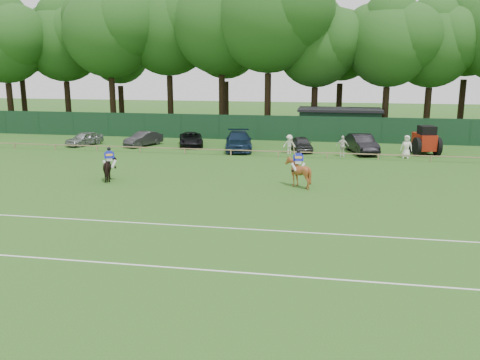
% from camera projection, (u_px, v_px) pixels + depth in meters
% --- Properties ---
extents(ground, '(160.00, 160.00, 0.00)m').
position_uv_depth(ground, '(219.00, 221.00, 24.78)').
color(ground, '#1E4C14').
rests_on(ground, ground).
extents(horse_dark, '(1.62, 2.16, 1.66)m').
position_uv_depth(horse_dark, '(110.00, 168.00, 33.24)').
color(horse_dark, black).
rests_on(horse_dark, ground).
extents(horse_chestnut, '(1.76, 1.91, 1.87)m').
position_uv_depth(horse_chestnut, '(298.00, 172.00, 31.45)').
color(horse_chestnut, brown).
rests_on(horse_chestnut, ground).
extents(sedan_silver, '(2.86, 4.04, 1.28)m').
position_uv_depth(sedan_silver, '(84.00, 139.00, 47.66)').
color(sedan_silver, '#95979A').
rests_on(sedan_silver, ground).
extents(sedan_grey, '(2.86, 4.23, 1.32)m').
position_uv_depth(sedan_grey, '(143.00, 139.00, 47.33)').
color(sedan_grey, '#2E2D30').
rests_on(sedan_grey, ground).
extents(suv_black, '(3.34, 4.97, 1.26)m').
position_uv_depth(suv_black, '(191.00, 139.00, 47.23)').
color(suv_black, black).
rests_on(suv_black, ground).
extents(sedan_navy, '(3.27, 5.91, 1.62)m').
position_uv_depth(sedan_navy, '(239.00, 141.00, 44.98)').
color(sedan_navy, '#13243B').
rests_on(sedan_navy, ground).
extents(hatch_grey, '(2.40, 3.98, 1.27)m').
position_uv_depth(hatch_grey, '(302.00, 144.00, 44.45)').
color(hatch_grey, '#2D2D2F').
rests_on(hatch_grey, ground).
extents(estate_black, '(2.90, 5.17, 1.61)m').
position_uv_depth(estate_black, '(362.00, 144.00, 43.44)').
color(estate_black, black).
rests_on(estate_black, ground).
extents(spectator_left, '(1.08, 0.67, 1.61)m').
position_uv_depth(spectator_left, '(289.00, 144.00, 43.22)').
color(spectator_left, silver).
rests_on(spectator_left, ground).
extents(spectator_mid, '(1.01, 0.42, 1.73)m').
position_uv_depth(spectator_mid, '(342.00, 146.00, 41.86)').
color(spectator_mid, silver).
rests_on(spectator_mid, ground).
extents(spectator_right, '(1.03, 0.81, 1.86)m').
position_uv_depth(spectator_right, '(407.00, 147.00, 41.11)').
color(spectator_right, white).
rests_on(spectator_right, ground).
extents(rider_dark, '(0.90, 0.58, 1.41)m').
position_uv_depth(rider_dark, '(109.00, 157.00, 33.06)').
color(rider_dark, silver).
rests_on(rider_dark, ground).
extents(rider_chestnut, '(0.96, 0.54, 2.05)m').
position_uv_depth(rider_chestnut, '(298.00, 159.00, 31.26)').
color(rider_chestnut, silver).
rests_on(rider_chestnut, ground).
extents(pitch_lines, '(60.00, 5.10, 0.01)m').
position_uv_depth(pitch_lines, '(201.00, 245.00, 21.42)').
color(pitch_lines, silver).
rests_on(pitch_lines, ground).
extents(pitch_rail, '(62.10, 0.10, 0.50)m').
position_uv_depth(pitch_rail, '(266.00, 151.00, 41.94)').
color(pitch_rail, '#997F5B').
rests_on(pitch_rail, ground).
extents(perimeter_fence, '(92.08, 0.08, 2.50)m').
position_uv_depth(perimeter_fence, '(278.00, 128.00, 50.40)').
color(perimeter_fence, '#14351E').
rests_on(perimeter_fence, ground).
extents(utility_shed, '(8.40, 4.40, 3.04)m').
position_uv_depth(utility_shed, '(339.00, 123.00, 52.17)').
color(utility_shed, '#14331E').
rests_on(utility_shed, ground).
extents(tree_row, '(96.00, 12.00, 21.00)m').
position_uv_depth(tree_row, '(303.00, 131.00, 58.00)').
color(tree_row, '#26561C').
rests_on(tree_row, ground).
extents(tractor, '(2.47, 3.23, 2.45)m').
position_uv_depth(tractor, '(425.00, 141.00, 42.73)').
color(tractor, maroon).
rests_on(tractor, ground).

